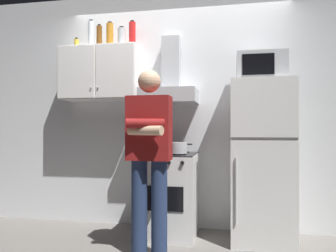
{
  "coord_description": "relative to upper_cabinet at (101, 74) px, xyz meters",
  "views": [
    {
      "loc": [
        0.6,
        -3.13,
        1.13
      ],
      "look_at": [
        0.0,
        0.0,
        1.15
      ],
      "focal_mm": 34.94,
      "sensor_mm": 36.0,
      "label": 1
    }
  ],
  "objects": [
    {
      "name": "bottle_canister_steel",
      "position": [
        0.25,
        -0.0,
        0.4
      ],
      "size": [
        0.09,
        0.09,
        0.22
      ],
      "color": "#B2B5BA",
      "rests_on": "upper_cabinet"
    },
    {
      "name": "bottle_beer_brown",
      "position": [
        -0.02,
        0.01,
        0.43
      ],
      "size": [
        0.06,
        0.06,
        0.27
      ],
      "color": "brown",
      "rests_on": "upper_cabinet"
    },
    {
      "name": "microwave",
      "position": [
        1.75,
        -0.11,
        -0.01
      ],
      "size": [
        0.48,
        0.37,
        0.28
      ],
      "color": "#B7BABF",
      "rests_on": "refrigerator"
    },
    {
      "name": "bottle_liquor_amber",
      "position": [
        0.1,
        0.02,
        0.44
      ],
      "size": [
        0.08,
        0.08,
        0.29
      ],
      "color": "#B7721E",
      "rests_on": "upper_cabinet"
    },
    {
      "name": "upper_cabinet",
      "position": [
        0.0,
        0.0,
        0.0
      ],
      "size": [
        0.9,
        0.37,
        0.6
      ],
      "color": "white"
    },
    {
      "name": "stove_oven",
      "position": [
        0.8,
        -0.13,
        -1.32
      ],
      "size": [
        0.6,
        0.62,
        0.87
      ],
      "color": "white",
      "rests_on": "ground_plane"
    },
    {
      "name": "ground_plane",
      "position": [
        0.85,
        -0.37,
        -1.75
      ],
      "size": [
        7.0,
        7.0,
        0.0
      ],
      "primitive_type": "plane",
      "color": "slate"
    },
    {
      "name": "refrigerator",
      "position": [
        1.75,
        -0.12,
        -0.95
      ],
      "size": [
        0.6,
        0.62,
        1.6
      ],
      "color": "white",
      "rests_on": "ground_plane"
    },
    {
      "name": "bottle_vodka_clear",
      "position": [
        -0.12,
        -0.01,
        0.45
      ],
      "size": [
        0.07,
        0.07,
        0.32
      ],
      "color": "silver",
      "rests_on": "upper_cabinet"
    },
    {
      "name": "range_hood",
      "position": [
        0.8,
        0.0,
        -0.15
      ],
      "size": [
        0.6,
        0.44,
        0.75
      ],
      "color": "#B7BABF"
    },
    {
      "name": "bottle_soda_red",
      "position": [
        0.36,
        0.03,
        0.44
      ],
      "size": [
        0.08,
        0.08,
        0.29
      ],
      "color": "red",
      "rests_on": "upper_cabinet"
    },
    {
      "name": "person_standing",
      "position": [
        0.75,
        -0.73,
        -0.85
      ],
      "size": [
        0.38,
        0.33,
        1.64
      ],
      "color": "navy",
      "rests_on": "ground_plane"
    },
    {
      "name": "back_wall_tiled",
      "position": [
        0.85,
        0.23,
        -0.4
      ],
      "size": [
        4.8,
        0.1,
        2.7
      ],
      "primitive_type": "cube",
      "color": "white",
      "rests_on": "ground_plane"
    },
    {
      "name": "bottle_spice_jar",
      "position": [
        -0.3,
        -0.0,
        0.36
      ],
      "size": [
        0.05,
        0.05,
        0.12
      ],
      "color": "gold",
      "rests_on": "upper_cabinet"
    },
    {
      "name": "cooking_pot",
      "position": [
        0.93,
        -0.24,
        -0.82
      ],
      "size": [
        0.29,
        0.19,
        0.11
      ],
      "color": "#B7BABF",
      "rests_on": "stove_oven"
    }
  ]
}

